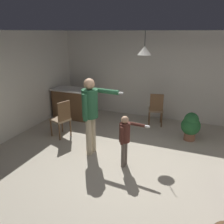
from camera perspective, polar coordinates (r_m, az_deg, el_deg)
ground at (r=4.98m, az=2.41°, el=-13.16°), size 7.68×7.68×0.00m
wall_back at (r=7.41m, az=11.07°, el=8.71°), size 6.40×0.10×2.70m
kitchen_counter at (r=7.54m, az=-9.60°, el=2.15°), size 1.26×0.66×0.95m
person_adult at (r=5.03m, az=-5.32°, el=0.85°), size 0.87×0.51×1.75m
person_child at (r=4.66m, az=3.26°, el=-5.88°), size 0.59×0.32×1.11m
dining_chair_by_counter at (r=6.87m, az=10.83°, el=0.95°), size 0.51×0.51×1.00m
dining_chair_near_wall at (r=6.15m, az=-12.33°, el=-1.35°), size 0.53×0.53×1.00m
potted_plant_corner at (r=6.22m, az=18.91°, el=-3.10°), size 0.48×0.48×0.74m
ceiling_light_pendant at (r=5.61m, az=8.05°, el=14.84°), size 0.32×0.32×0.55m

